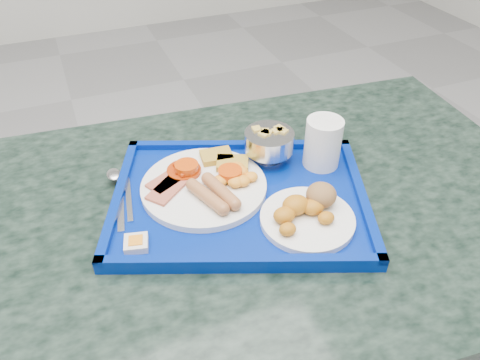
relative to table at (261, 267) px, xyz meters
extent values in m
cylinder|color=slate|center=(0.00, 0.00, -0.18)|extent=(0.11, 0.11, 0.65)
cube|color=black|center=(0.00, 0.00, 0.17)|extent=(1.21, 0.86, 0.04)
cube|color=navy|center=(-0.04, 0.01, 0.19)|extent=(0.56, 0.49, 0.02)
cube|color=navy|center=(0.02, 0.17, 0.21)|extent=(0.44, 0.19, 0.01)
cube|color=navy|center=(-0.10, -0.14, 0.21)|extent=(0.44, 0.19, 0.01)
cube|color=navy|center=(0.17, -0.07, 0.21)|extent=(0.14, 0.32, 0.01)
cube|color=navy|center=(-0.25, 0.10, 0.21)|extent=(0.14, 0.32, 0.01)
cylinder|color=white|center=(-0.10, 0.06, 0.21)|extent=(0.24, 0.24, 0.01)
cube|color=#A95543|center=(-0.16, 0.09, 0.22)|extent=(0.09, 0.08, 0.01)
cube|color=#A95543|center=(-0.17, 0.07, 0.22)|extent=(0.09, 0.08, 0.01)
cylinder|color=#A93107|center=(-0.12, 0.11, 0.22)|extent=(0.07, 0.07, 0.01)
sphere|color=#A93107|center=(-0.13, 0.13, 0.22)|extent=(0.01, 0.01, 0.01)
sphere|color=#A93107|center=(-0.14, 0.10, 0.22)|extent=(0.01, 0.01, 0.01)
sphere|color=#A93107|center=(-0.13, 0.10, 0.22)|extent=(0.01, 0.01, 0.01)
sphere|color=#A93107|center=(-0.12, 0.13, 0.22)|extent=(0.01, 0.01, 0.01)
sphere|color=#A93107|center=(-0.11, 0.10, 0.22)|extent=(0.01, 0.01, 0.01)
sphere|color=#A93107|center=(-0.13, 0.09, 0.22)|extent=(0.01, 0.01, 0.01)
sphere|color=#A93107|center=(-0.13, 0.11, 0.22)|extent=(0.01, 0.01, 0.01)
sphere|color=#A93107|center=(-0.11, 0.12, 0.22)|extent=(0.01, 0.01, 0.01)
sphere|color=#A93107|center=(-0.11, 0.12, 0.22)|extent=(0.01, 0.01, 0.01)
sphere|color=#A93107|center=(-0.13, 0.12, 0.22)|extent=(0.01, 0.01, 0.01)
sphere|color=#A93107|center=(-0.11, 0.11, 0.22)|extent=(0.01, 0.01, 0.01)
sphere|color=#A93107|center=(-0.10, 0.11, 0.22)|extent=(0.01, 0.01, 0.01)
sphere|color=#A93107|center=(-0.13, 0.13, 0.22)|extent=(0.01, 0.01, 0.01)
cube|color=#B78D2D|center=(-0.05, 0.13, 0.22)|extent=(0.07, 0.05, 0.01)
cube|color=#B78D2D|center=(-0.03, 0.09, 0.22)|extent=(0.07, 0.07, 0.01)
cylinder|color=brown|center=(-0.11, 0.01, 0.22)|extent=(0.05, 0.09, 0.02)
cylinder|color=brown|center=(-0.08, 0.02, 0.22)|extent=(0.04, 0.09, 0.02)
ellipsoid|color=orange|center=(-0.02, 0.06, 0.22)|extent=(0.03, 0.03, 0.02)
ellipsoid|color=orange|center=(-0.03, 0.07, 0.22)|extent=(0.03, 0.03, 0.02)
ellipsoid|color=orange|center=(-0.05, 0.06, 0.22)|extent=(0.03, 0.03, 0.02)
ellipsoid|color=orange|center=(-0.03, 0.03, 0.22)|extent=(0.03, 0.03, 0.02)
ellipsoid|color=orange|center=(-0.05, 0.03, 0.22)|extent=(0.03, 0.03, 0.02)
ellipsoid|color=orange|center=(-0.01, 0.04, 0.22)|extent=(0.03, 0.03, 0.02)
ellipsoid|color=orange|center=(-0.07, 0.05, 0.22)|extent=(0.03, 0.03, 0.02)
ellipsoid|color=orange|center=(-0.04, 0.07, 0.22)|extent=(0.03, 0.03, 0.02)
cylinder|color=#D43B05|center=(-0.12, 0.10, 0.23)|extent=(0.05, 0.05, 0.01)
cylinder|color=#D43B05|center=(-0.05, 0.06, 0.23)|extent=(0.05, 0.05, 0.01)
cylinder|color=white|center=(0.04, -0.09, 0.21)|extent=(0.17, 0.17, 0.01)
ellipsoid|color=#BE7116|center=(0.06, -0.12, 0.22)|extent=(0.03, 0.03, 0.02)
ellipsoid|color=#BE7116|center=(0.05, -0.09, 0.22)|extent=(0.04, 0.03, 0.03)
ellipsoid|color=#BE7116|center=(0.03, -0.07, 0.23)|extent=(0.05, 0.04, 0.03)
ellipsoid|color=#BE7116|center=(0.00, -0.09, 0.22)|extent=(0.04, 0.03, 0.03)
ellipsoid|color=#BE7116|center=(-0.01, -0.12, 0.22)|extent=(0.03, 0.03, 0.02)
ellipsoid|color=brown|center=(0.08, -0.07, 0.23)|extent=(0.05, 0.05, 0.04)
cylinder|color=silver|center=(0.05, 0.10, 0.20)|extent=(0.06, 0.06, 0.01)
cylinder|color=silver|center=(0.05, 0.10, 0.22)|extent=(0.02, 0.02, 0.02)
cylinder|color=silver|center=(0.05, 0.10, 0.25)|extent=(0.10, 0.10, 0.04)
cube|color=#E6C357|center=(0.05, 0.10, 0.26)|extent=(0.02, 0.02, 0.01)
cube|color=#E6C357|center=(0.07, 0.10, 0.26)|extent=(0.02, 0.02, 0.01)
cube|color=#E6C357|center=(0.08, 0.11, 0.26)|extent=(0.02, 0.02, 0.01)
cube|color=#E6C357|center=(0.08, 0.10, 0.26)|extent=(0.02, 0.02, 0.01)
cube|color=#E6C357|center=(0.04, 0.12, 0.26)|extent=(0.02, 0.02, 0.01)
cube|color=#E6C357|center=(0.04, 0.10, 0.26)|extent=(0.02, 0.02, 0.01)
cube|color=#E6C357|center=(0.05, 0.11, 0.26)|extent=(0.02, 0.02, 0.01)
cylinder|color=white|center=(0.15, 0.05, 0.25)|extent=(0.07, 0.07, 0.10)
cylinder|color=#EC480D|center=(0.15, 0.05, 0.30)|extent=(0.06, 0.06, 0.01)
cube|color=silver|center=(-0.24, 0.08, 0.20)|extent=(0.03, 0.13, 0.00)
ellipsoid|color=silver|center=(-0.25, 0.17, 0.20)|extent=(0.03, 0.04, 0.01)
cube|color=silver|center=(-0.25, 0.09, 0.20)|extent=(0.04, 0.17, 0.00)
cube|color=silver|center=(-0.25, -0.04, 0.21)|extent=(0.05, 0.05, 0.01)
cube|color=orange|center=(-0.25, -0.04, 0.21)|extent=(0.03, 0.03, 0.00)
camera|label=1|loc=(-0.29, -0.60, 0.77)|focal=35.00mm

